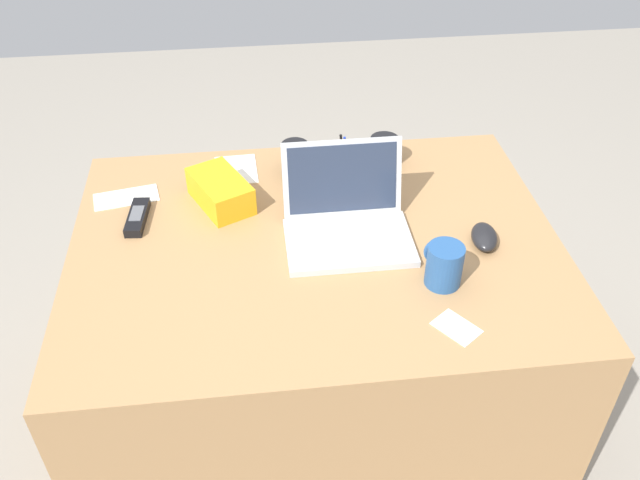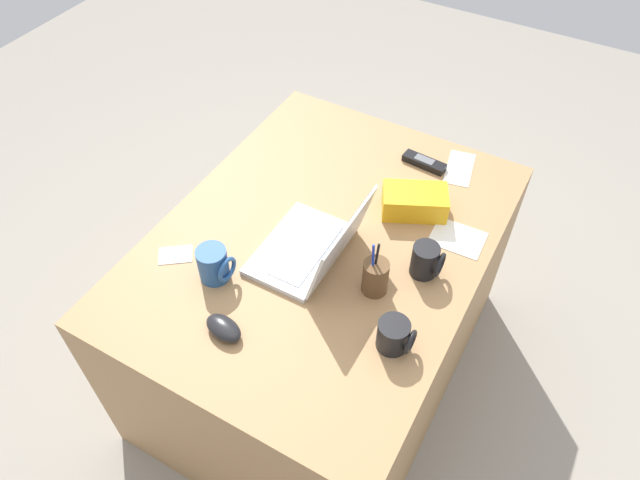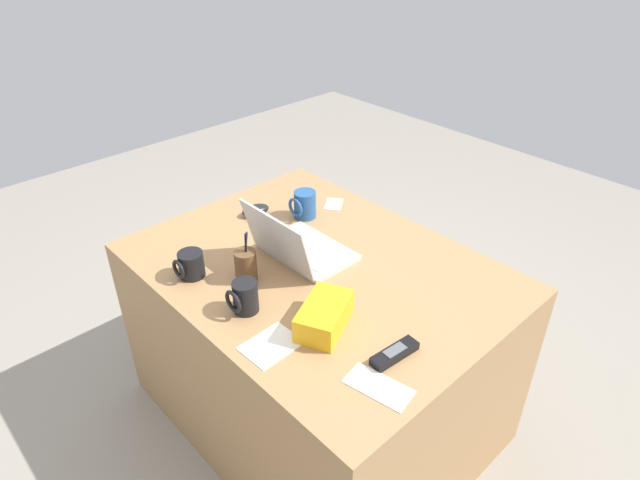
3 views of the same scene
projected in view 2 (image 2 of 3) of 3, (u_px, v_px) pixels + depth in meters
name	position (u px, v px, depth m)	size (l,w,h in m)	color
ground_plane	(322.00, 361.00, 2.29)	(6.00, 6.00, 0.00)	gray
desk	(322.00, 307.00, 2.03)	(1.24, 0.94, 0.72)	#A87C4F
laptop	(313.00, 247.00, 1.68)	(0.32, 0.27, 0.21)	silver
computer_mouse	(224.00, 328.00, 1.52)	(0.06, 0.11, 0.04)	black
coffee_mug_white	(394.00, 335.00, 1.48)	(0.08, 0.09, 0.09)	black
coffee_mug_tall	(426.00, 261.00, 1.63)	(0.08, 0.09, 0.10)	black
coffee_mug_spare	(214.00, 264.00, 1.62)	(0.09, 0.10, 0.11)	#26518C
cordless_phone	(424.00, 162.00, 1.97)	(0.06, 0.15, 0.03)	black
pen_holder	(375.00, 277.00, 1.59)	(0.07, 0.07, 0.18)	brown
snack_bag	(415.00, 202.00, 1.81)	(0.12, 0.20, 0.08)	#F2AD19
paper_note_near_laptop	(458.00, 238.00, 1.76)	(0.12, 0.16, 0.00)	white
paper_note_left	(176.00, 255.00, 1.71)	(0.07, 0.10, 0.00)	white
paper_note_right	(460.00, 168.00, 1.97)	(0.17, 0.08, 0.00)	white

